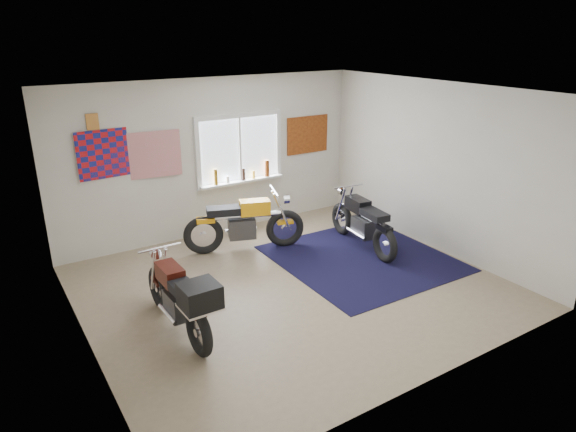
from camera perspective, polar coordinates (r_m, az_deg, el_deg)
ground at (r=7.34m, az=0.46°, el=-7.84°), size 5.50×5.50×0.00m
room_shell at (r=6.72m, az=0.50°, el=4.59°), size 5.50×5.50×5.50m
navy_rug at (r=8.26m, az=8.22°, el=-4.66°), size 2.54×2.64×0.01m
window_assembly at (r=9.11m, az=-5.38°, el=6.91°), size 1.66×0.17×1.26m
oil_bottles at (r=9.21m, az=-4.23°, el=4.86°), size 1.10×0.09×0.30m
flag_display at (r=8.18m, az=-20.91°, el=9.76°), size 1.60×0.10×1.17m
triumph_poster at (r=9.81m, az=2.18°, el=9.02°), size 0.90×0.03×0.70m
yellow_triumph at (r=8.36m, az=-4.89°, el=-0.97°), size 1.92×0.84×1.00m
black_chrome_bike at (r=8.54m, az=8.29°, el=-0.83°), size 0.57×1.85×0.95m
maroon_tourer at (r=6.18m, az=-11.80°, el=-8.99°), size 0.55×1.82×0.92m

